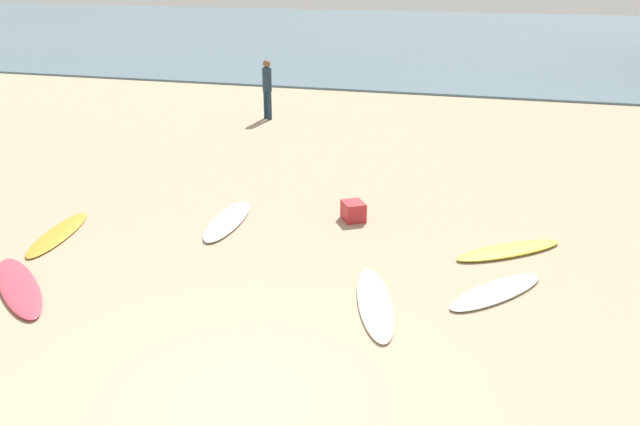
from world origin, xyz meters
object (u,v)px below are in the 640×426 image
(surfboard_2, at_px, (19,286))
(surfboard_4, at_px, (375,303))
(surfboard_1, at_px, (496,291))
(surfboard_3, at_px, (58,234))
(surfboard_5, at_px, (509,250))
(beachgoer_near, at_px, (267,86))
(beach_cooler, at_px, (353,211))
(surfboard_0, at_px, (228,220))

(surfboard_2, bearing_deg, surfboard_4, -36.72)
(surfboard_1, xyz_separation_m, surfboard_3, (-7.70, 0.17, -0.00))
(surfboard_4, bearing_deg, surfboard_3, 153.23)
(surfboard_3, bearing_deg, surfboard_4, -19.71)
(surfboard_2, height_order, surfboard_5, surfboard_5)
(surfboard_1, height_order, beachgoer_near, beachgoer_near)
(surfboard_2, height_order, beach_cooler, beach_cooler)
(beachgoer_near, bearing_deg, surfboard_3, -54.75)
(surfboard_1, xyz_separation_m, surfboard_5, (0.14, 1.61, 0.01))
(surfboard_4, bearing_deg, beachgoer_near, 99.93)
(surfboard_5, bearing_deg, surfboard_4, 104.85)
(surfboard_4, relative_size, surfboard_5, 1.09)
(surfboard_3, bearing_deg, surfboard_5, 0.25)
(surfboard_5, xyz_separation_m, beach_cooler, (-2.90, 0.77, 0.14))
(surfboard_1, xyz_separation_m, surfboard_4, (-1.67, -0.84, -0.00))
(surfboard_2, relative_size, surfboard_5, 1.15)
(surfboard_5, bearing_deg, surfboard_1, 136.29)
(surfboard_4, bearing_deg, surfboard_1, 9.56)
(surfboard_5, bearing_deg, beachgoer_near, 2.46)
(beachgoer_near, xyz_separation_m, beach_cooler, (4.55, -7.77, -0.84))
(surfboard_1, bearing_deg, surfboard_4, -116.06)
(surfboard_2, xyz_separation_m, beach_cooler, (4.21, 4.21, 0.14))
(surfboard_2, relative_size, beachgoer_near, 1.32)
(surfboard_1, distance_m, beachgoer_near, 12.55)
(surfboard_3, bearing_deg, surfboard_0, 18.03)
(surfboard_0, bearing_deg, surfboard_1, -22.51)
(surfboard_2, distance_m, surfboard_4, 5.38)
(surfboard_5, bearing_deg, surfboard_0, 51.34)
(surfboard_0, bearing_deg, surfboard_3, -156.51)
(surfboard_3, xyz_separation_m, surfboard_4, (6.03, -1.01, 0.00))
(surfboard_4, xyz_separation_m, surfboard_5, (1.82, 2.46, 0.01))
(surfboard_1, bearing_deg, surfboard_3, -144.10)
(surfboard_0, distance_m, surfboard_3, 3.05)
(surfboard_0, distance_m, surfboard_2, 3.95)
(surfboard_3, bearing_deg, surfboard_2, -79.85)
(surfboard_2, height_order, surfboard_3, surfboard_2)
(surfboard_3, relative_size, surfboard_5, 1.05)
(surfboard_1, xyz_separation_m, surfboard_2, (-6.96, -1.83, 0.01))
(surfboard_0, relative_size, surfboard_3, 1.01)
(surfboard_1, relative_size, surfboard_5, 0.94)
(surfboard_2, relative_size, beach_cooler, 5.20)
(surfboard_2, bearing_deg, surfboard_1, -32.54)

